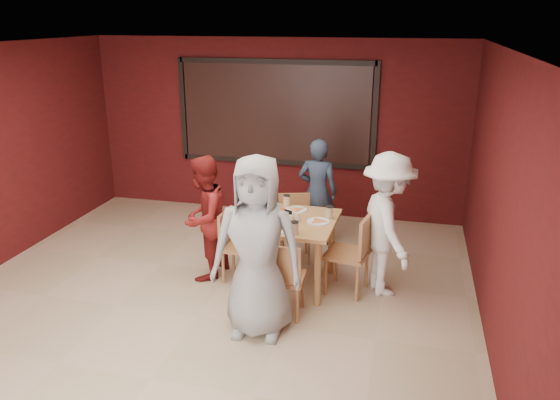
% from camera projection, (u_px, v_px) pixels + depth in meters
% --- Properties ---
extents(floor, '(7.00, 7.00, 0.00)m').
position_uv_depth(floor, '(198.00, 316.00, 5.95)').
color(floor, tan).
rests_on(floor, ground).
extents(window_blinds, '(3.00, 0.02, 1.50)m').
position_uv_depth(window_blinds, '(275.00, 113.00, 8.59)').
color(window_blinds, black).
extents(dining_table, '(1.09, 1.09, 0.99)m').
position_uv_depth(dining_table, '(290.00, 228.00, 6.44)').
color(dining_table, '#B08148').
rests_on(dining_table, floor).
extents(chair_front, '(0.44, 0.44, 0.88)m').
position_uv_depth(chair_front, '(283.00, 276.00, 5.78)').
color(chair_front, '#AB7442').
rests_on(chair_front, floor).
extents(chair_back, '(0.52, 0.52, 0.87)m').
position_uv_depth(chair_back, '(295.00, 223.00, 7.26)').
color(chair_back, '#AB7442').
rests_on(chair_back, floor).
extents(chair_left, '(0.44, 0.44, 0.88)m').
position_uv_depth(chair_left, '(235.00, 241.00, 6.65)').
color(chair_left, '#AB7442').
rests_on(chair_left, floor).
extents(chair_right, '(0.55, 0.55, 0.97)m').
position_uv_depth(chair_right, '(354.00, 250.00, 6.29)').
color(chair_right, '#AB7442').
rests_on(chair_right, floor).
extents(diner_front, '(0.94, 0.64, 1.88)m').
position_uv_depth(diner_front, '(257.00, 247.00, 5.38)').
color(diner_front, '#959595').
rests_on(diner_front, floor).
extents(diner_back, '(0.56, 0.37, 1.53)m').
position_uv_depth(diner_back, '(318.00, 192.00, 7.64)').
color(diner_back, '#303F56').
rests_on(diner_back, floor).
extents(diner_left, '(0.67, 0.82, 1.55)m').
position_uv_depth(diner_left, '(204.00, 218.00, 6.64)').
color(diner_left, maroon).
rests_on(diner_left, floor).
extents(diner_right, '(0.98, 1.24, 1.69)m').
position_uv_depth(diner_right, '(388.00, 225.00, 6.23)').
color(diner_right, white).
rests_on(diner_right, floor).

